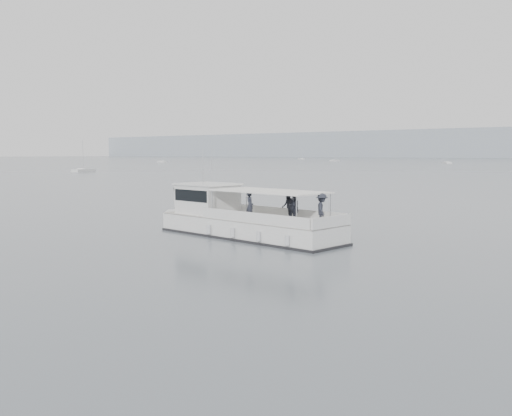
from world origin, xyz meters
The scene contains 2 objects.
ground centered at (0.00, 0.00, 0.00)m, with size 1400.00×1400.00×0.00m, color #555D64.
tour_boat centered at (-2.10, -2.08, 0.87)m, with size 12.74×4.24×5.30m.
Camera 1 is at (18.09, -25.48, 4.48)m, focal length 40.00 mm.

